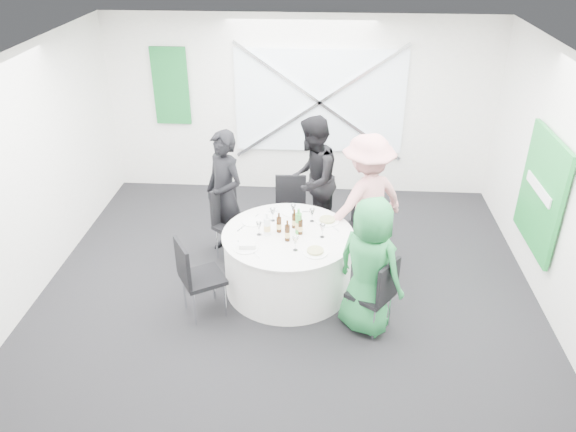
# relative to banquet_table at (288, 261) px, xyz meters

# --- Properties ---
(floor) EXTENTS (6.00, 6.00, 0.00)m
(floor) POSITION_rel_banquet_table_xyz_m (0.00, -0.20, -0.38)
(floor) COLOR black
(floor) RESTS_ON ground
(ceiling) EXTENTS (6.00, 6.00, 0.00)m
(ceiling) POSITION_rel_banquet_table_xyz_m (0.00, -0.20, 2.42)
(ceiling) COLOR white
(ceiling) RESTS_ON wall_back
(wall_back) EXTENTS (6.00, 0.00, 6.00)m
(wall_back) POSITION_rel_banquet_table_xyz_m (0.00, 2.80, 1.02)
(wall_back) COLOR white
(wall_back) RESTS_ON floor
(wall_front) EXTENTS (6.00, 0.00, 6.00)m
(wall_front) POSITION_rel_banquet_table_xyz_m (0.00, -3.20, 1.02)
(wall_front) COLOR white
(wall_front) RESTS_ON floor
(wall_left) EXTENTS (0.00, 6.00, 6.00)m
(wall_left) POSITION_rel_banquet_table_xyz_m (-3.00, -0.20, 1.02)
(wall_left) COLOR white
(wall_left) RESTS_ON floor
(wall_right) EXTENTS (0.00, 6.00, 6.00)m
(wall_right) POSITION_rel_banquet_table_xyz_m (3.00, -0.20, 1.02)
(wall_right) COLOR white
(wall_right) RESTS_ON floor
(window_panel) EXTENTS (2.60, 0.03, 1.60)m
(window_panel) POSITION_rel_banquet_table_xyz_m (0.30, 2.76, 1.12)
(window_panel) COLOR silver
(window_panel) RESTS_ON wall_back
(window_brace_a) EXTENTS (2.63, 0.05, 1.84)m
(window_brace_a) POSITION_rel_banquet_table_xyz_m (0.30, 2.72, 1.12)
(window_brace_a) COLOR silver
(window_brace_a) RESTS_ON window_panel
(window_brace_b) EXTENTS (2.63, 0.05, 1.84)m
(window_brace_b) POSITION_rel_banquet_table_xyz_m (0.30, 2.72, 1.12)
(window_brace_b) COLOR silver
(window_brace_b) RESTS_ON window_panel
(green_banner) EXTENTS (0.55, 0.04, 1.20)m
(green_banner) POSITION_rel_banquet_table_xyz_m (-2.00, 2.75, 1.32)
(green_banner) COLOR #146629
(green_banner) RESTS_ON wall_back
(green_sign) EXTENTS (0.05, 1.20, 1.40)m
(green_sign) POSITION_rel_banquet_table_xyz_m (2.94, 0.40, 0.82)
(green_sign) COLOR #188531
(green_sign) RESTS_ON wall_right
(banquet_table) EXTENTS (1.56, 1.56, 0.76)m
(banquet_table) POSITION_rel_banquet_table_xyz_m (0.00, 0.00, 0.00)
(banquet_table) COLOR silver
(banquet_table) RESTS_ON floor
(chair_back) EXTENTS (0.45, 0.46, 0.96)m
(chair_back) POSITION_rel_banquet_table_xyz_m (-0.04, 1.08, 0.18)
(chair_back) COLOR black
(chair_back) RESTS_ON floor
(chair_back_left) EXTENTS (0.63, 0.63, 0.98)m
(chair_back_left) POSITION_rel_banquet_table_xyz_m (-0.80, 0.66, 0.20)
(chair_back_left) COLOR black
(chair_back_left) RESTS_ON floor
(chair_back_right) EXTENTS (0.58, 0.58, 0.91)m
(chair_back_right) POSITION_rel_banquet_table_xyz_m (0.83, 0.68, 0.15)
(chair_back_right) COLOR black
(chair_back_right) RESTS_ON floor
(chair_front_right) EXTENTS (0.59, 0.58, 0.92)m
(chair_front_right) POSITION_rel_banquet_table_xyz_m (1.01, -0.74, 0.16)
(chair_front_right) COLOR black
(chair_front_right) RESTS_ON floor
(chair_front_left) EXTENTS (0.61, 0.61, 0.98)m
(chair_front_left) POSITION_rel_banquet_table_xyz_m (-1.00, -0.60, 0.20)
(chair_front_left) COLOR black
(chair_front_left) RESTS_ON floor
(person_man_back_left) EXTENTS (0.74, 0.72, 1.72)m
(person_man_back_left) POSITION_rel_banquet_table_xyz_m (-0.87, 0.77, 0.48)
(person_man_back_left) COLOR black
(person_man_back_left) RESTS_ON floor
(person_man_back) EXTENTS (0.63, 0.93, 1.77)m
(person_man_back) POSITION_rel_banquet_table_xyz_m (0.24, 1.24, 0.50)
(person_man_back) COLOR black
(person_man_back) RESTS_ON floor
(person_woman_pink) EXTENTS (1.24, 1.09, 1.77)m
(person_woman_pink) POSITION_rel_banquet_table_xyz_m (0.94, 0.64, 0.51)
(person_woman_pink) COLOR pink
(person_woman_pink) RESTS_ON floor
(person_woman_green) EXTENTS (0.92, 0.87, 1.59)m
(person_woman_green) POSITION_rel_banquet_table_xyz_m (0.91, -0.68, 0.41)
(person_woman_green) COLOR #217C3D
(person_woman_green) RESTS_ON floor
(plate_back) EXTENTS (0.26, 0.26, 0.01)m
(plate_back) POSITION_rel_banquet_table_xyz_m (0.01, 0.53, 0.39)
(plate_back) COLOR white
(plate_back) RESTS_ON banquet_table
(plate_back_left) EXTENTS (0.25, 0.25, 0.01)m
(plate_back_left) POSITION_rel_banquet_table_xyz_m (-0.45, 0.25, 0.39)
(plate_back_left) COLOR white
(plate_back_left) RESTS_ON banquet_table
(plate_back_right) EXTENTS (0.29, 0.29, 0.04)m
(plate_back_right) POSITION_rel_banquet_table_xyz_m (0.46, 0.33, 0.40)
(plate_back_right) COLOR white
(plate_back_right) RESTS_ON banquet_table
(plate_front_right) EXTENTS (0.29, 0.29, 0.04)m
(plate_front_right) POSITION_rel_banquet_table_xyz_m (0.33, -0.39, 0.40)
(plate_front_right) COLOR white
(plate_front_right) RESTS_ON banquet_table
(plate_front_left) EXTENTS (0.29, 0.29, 0.01)m
(plate_front_left) POSITION_rel_banquet_table_xyz_m (-0.46, -0.35, 0.39)
(plate_front_left) COLOR white
(plate_front_left) RESTS_ON banquet_table
(napkin) EXTENTS (0.19, 0.14, 0.05)m
(napkin) POSITION_rel_banquet_table_xyz_m (-0.43, -0.34, 0.42)
(napkin) COLOR silver
(napkin) RESTS_ON plate_front_left
(beer_bottle_a) EXTENTS (0.06, 0.06, 0.25)m
(beer_bottle_a) POSITION_rel_banquet_table_xyz_m (-0.11, 0.04, 0.47)
(beer_bottle_a) COLOR #3C1F0A
(beer_bottle_a) RESTS_ON banquet_table
(beer_bottle_b) EXTENTS (0.06, 0.06, 0.24)m
(beer_bottle_b) POSITION_rel_banquet_table_xyz_m (0.06, 0.16, 0.47)
(beer_bottle_b) COLOR #3C1F0A
(beer_bottle_b) RESTS_ON banquet_table
(beer_bottle_c) EXTENTS (0.06, 0.06, 0.24)m
(beer_bottle_c) POSITION_rel_banquet_table_xyz_m (0.14, 0.01, 0.47)
(beer_bottle_c) COLOR #3C1F0A
(beer_bottle_c) RESTS_ON banquet_table
(beer_bottle_d) EXTENTS (0.06, 0.06, 0.26)m
(beer_bottle_d) POSITION_rel_banquet_table_xyz_m (0.00, -0.15, 0.48)
(beer_bottle_d) COLOR #3C1F0A
(beer_bottle_d) RESTS_ON banquet_table
(green_water_bottle) EXTENTS (0.08, 0.08, 0.32)m
(green_water_bottle) POSITION_rel_banquet_table_xyz_m (0.12, 0.03, 0.51)
(green_water_bottle) COLOR green
(green_water_bottle) RESTS_ON banquet_table
(clear_water_bottle) EXTENTS (0.08, 0.08, 0.28)m
(clear_water_bottle) POSITION_rel_banquet_table_xyz_m (-0.24, -0.02, 0.49)
(clear_water_bottle) COLOR white
(clear_water_bottle) RESTS_ON banquet_table
(wine_glass_a) EXTENTS (0.07, 0.07, 0.17)m
(wine_glass_a) POSITION_rel_banquet_table_xyz_m (-0.34, -0.04, 0.50)
(wine_glass_a) COLOR white
(wine_glass_a) RESTS_ON banquet_table
(wine_glass_b) EXTENTS (0.07, 0.07, 0.17)m
(wine_glass_b) POSITION_rel_banquet_table_xyz_m (0.11, -0.35, 0.50)
(wine_glass_b) COLOR white
(wine_glass_b) RESTS_ON banquet_table
(wine_glass_c) EXTENTS (0.07, 0.07, 0.17)m
(wine_glass_c) POSITION_rel_banquet_table_xyz_m (-0.21, 0.30, 0.50)
(wine_glass_c) COLOR white
(wine_glass_c) RESTS_ON banquet_table
(wine_glass_d) EXTENTS (0.07, 0.07, 0.17)m
(wine_glass_d) POSITION_rel_banquet_table_xyz_m (0.40, -0.04, 0.50)
(wine_glass_d) COLOR white
(wine_glass_d) RESTS_ON banquet_table
(wine_glass_e) EXTENTS (0.07, 0.07, 0.17)m
(wine_glass_e) POSITION_rel_banquet_table_xyz_m (0.27, 0.32, 0.50)
(wine_glass_e) COLOR white
(wine_glass_e) RESTS_ON banquet_table
(wine_glass_f) EXTENTS (0.07, 0.07, 0.17)m
(wine_glass_f) POSITION_rel_banquet_table_xyz_m (0.04, 0.42, 0.50)
(wine_glass_f) COLOR white
(wine_glass_f) RESTS_ON banquet_table
(fork_a) EXTENTS (0.08, 0.14, 0.01)m
(fork_a) POSITION_rel_banquet_table_xyz_m (-0.43, 0.38, 0.38)
(fork_a) COLOR silver
(fork_a) RESTS_ON banquet_table
(knife_a) EXTENTS (0.08, 0.14, 0.01)m
(knife_a) POSITION_rel_banquet_table_xyz_m (-0.57, 0.08, 0.38)
(knife_a) COLOR silver
(knife_a) RESTS_ON banquet_table
(fork_b) EXTENTS (0.15, 0.02, 0.01)m
(fork_b) POSITION_rel_banquet_table_xyz_m (0.16, 0.55, 0.38)
(fork_b) COLOR silver
(fork_b) RESTS_ON banquet_table
(knife_b) EXTENTS (0.15, 0.03, 0.01)m
(knife_b) POSITION_rel_banquet_table_xyz_m (-0.22, 0.53, 0.38)
(knife_b) COLOR silver
(knife_b) RESTS_ON banquet_table
(fork_c) EXTENTS (0.09, 0.13, 0.01)m
(fork_c) POSITION_rel_banquet_table_xyz_m (0.55, 0.16, 0.38)
(fork_c) COLOR silver
(fork_c) RESTS_ON banquet_table
(knife_c) EXTENTS (0.08, 0.14, 0.01)m
(knife_c) POSITION_rel_banquet_table_xyz_m (0.43, 0.39, 0.38)
(knife_c) COLOR silver
(knife_c) RESTS_ON banquet_table
(fork_d) EXTENTS (0.11, 0.12, 0.01)m
(fork_d) POSITION_rel_banquet_table_xyz_m (-0.52, -0.26, 0.38)
(fork_d) COLOR silver
(fork_d) RESTS_ON banquet_table
(knife_d) EXTENTS (0.10, 0.13, 0.01)m
(knife_d) POSITION_rel_banquet_table_xyz_m (-0.33, -0.47, 0.38)
(knife_d) COLOR silver
(knife_d) RESTS_ON banquet_table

